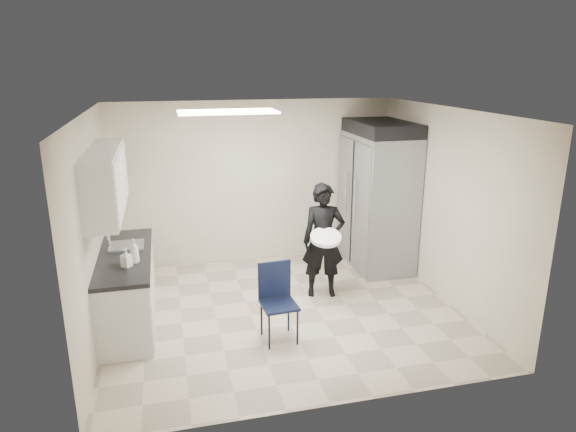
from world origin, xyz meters
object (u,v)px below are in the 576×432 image
object	(u,v)px
folding_chair	(279,305)
man_tuxedo	(323,241)
lower_counter	(127,290)
commercial_fridge	(378,202)

from	to	relation	value
folding_chair	man_tuxedo	size ratio (longest dim) A/B	0.56
lower_counter	commercial_fridge	size ratio (longest dim) A/B	0.90
folding_chair	man_tuxedo	world-z (taller)	man_tuxedo
lower_counter	man_tuxedo	xyz separation A→B (m)	(2.61, 0.19, 0.37)
man_tuxedo	folding_chair	bearing A→B (deg)	-118.19
commercial_fridge	folding_chair	xyz separation A→B (m)	(-2.04, -1.96, -0.60)
man_tuxedo	lower_counter	bearing A→B (deg)	-165.00
commercial_fridge	man_tuxedo	xyz separation A→B (m)	(-1.17, -0.89, -0.25)
folding_chair	man_tuxedo	xyz separation A→B (m)	(0.87, 1.07, 0.35)
lower_counter	folding_chair	distance (m)	1.95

